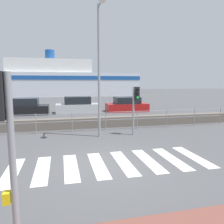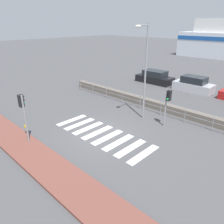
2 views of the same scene
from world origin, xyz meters
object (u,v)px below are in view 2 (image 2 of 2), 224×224
object	(u,v)px
parked_car_silver	(193,85)
parked_car_black	(155,77)
traffic_light_near	(23,109)
traffic_light_far	(168,100)
streetlamp	(144,63)

from	to	relation	value
parked_car_silver	parked_car_black	bearing A→B (deg)	180.00
traffic_light_near	traffic_light_far	bearing A→B (deg)	58.15
streetlamp	parked_car_silver	world-z (taller)	streetlamp
traffic_light_far	parked_car_black	xyz separation A→B (m)	(-6.97, 9.18, -1.26)
traffic_light_near	parked_car_silver	xyz separation A→B (m)	(2.26, 16.57, -1.46)
traffic_light_far	streetlamp	size ratio (longest dim) A/B	0.39
streetlamp	parked_car_black	distance (m)	11.14
traffic_light_near	parked_car_silver	distance (m)	16.79
traffic_light_far	parked_car_silver	bearing A→B (deg)	104.23
parked_car_silver	traffic_light_near	bearing A→B (deg)	-97.77
traffic_light_far	parked_car_silver	distance (m)	9.55
streetlamp	parked_car_black	bearing A→B (deg)	118.51
traffic_light_near	parked_car_black	distance (m)	16.81
parked_car_black	parked_car_silver	xyz separation A→B (m)	(4.64, 0.00, 0.03)
streetlamp	traffic_light_far	bearing A→B (deg)	4.54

